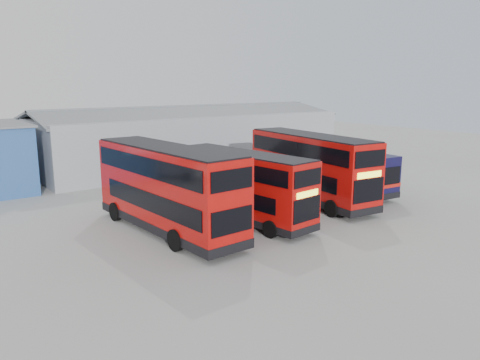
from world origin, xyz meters
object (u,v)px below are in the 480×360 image
single_decker_blue (328,168)px  double_decker_centre (243,187)px  double_decker_right (310,168)px  maintenance_shed (189,138)px  double_decker_left (167,190)px

single_decker_blue → double_decker_centre: bearing=21.8°
double_decker_centre → double_decker_right: (6.46, 0.94, 0.27)m
single_decker_blue → maintenance_shed: bearing=-75.6°
maintenance_shed → single_decker_blue: 16.98m
double_decker_left → double_decker_right: bearing=178.1°
single_decker_blue → double_decker_right: bearing=33.0°
double_decker_left → single_decker_blue: bearing=-174.5°
double_decker_left → single_decker_blue: double_decker_left is taller
maintenance_shed → single_decker_blue: bearing=-81.3°
maintenance_shed → single_decker_blue: maintenance_shed is taller
maintenance_shed → double_decker_left: (-12.55, -19.05, -0.23)m
double_decker_right → single_decker_blue: bearing=33.9°
double_decker_right → single_decker_blue: 4.56m
double_decker_centre → double_decker_right: bearing=2.6°
maintenance_shed → double_decker_right: (-1.45, -18.82, -0.28)m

